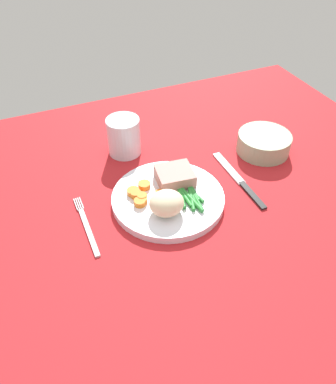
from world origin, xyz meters
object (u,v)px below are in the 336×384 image
(dinner_plate, at_px, (168,198))
(meat_portion, at_px, (175,176))
(fork, at_px, (87,226))
(knife, at_px, (239,181))
(salad_bowl, at_px, (264,142))
(water_glass, at_px, (124,138))

(dinner_plate, relative_size, meat_portion, 3.08)
(fork, xyz_separation_m, knife, (0.34, -0.00, -0.00))
(dinner_plate, bearing_deg, salad_bowl, 14.67)
(dinner_plate, distance_m, meat_portion, 0.05)
(knife, xyz_separation_m, salad_bowl, (0.11, 0.08, 0.02))
(knife, relative_size, salad_bowl, 1.64)
(dinner_plate, distance_m, water_glass, 0.21)
(dinner_plate, xyz_separation_m, salad_bowl, (0.28, 0.07, 0.02))
(meat_portion, height_order, salad_bowl, salad_bowl)
(salad_bowl, bearing_deg, knife, -145.29)
(fork, bearing_deg, meat_portion, 13.15)
(knife, bearing_deg, meat_portion, 163.69)
(fork, bearing_deg, knife, 2.26)
(fork, distance_m, knife, 0.34)
(knife, bearing_deg, salad_bowl, 34.27)
(dinner_plate, relative_size, salad_bowl, 1.85)
(fork, bearing_deg, salad_bowl, 11.81)
(meat_portion, xyz_separation_m, fork, (-0.20, -0.04, -0.03))
(dinner_plate, bearing_deg, meat_portion, 49.40)
(meat_portion, relative_size, water_glass, 0.85)
(dinner_plate, bearing_deg, fork, -179.15)
(dinner_plate, height_order, knife, dinner_plate)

